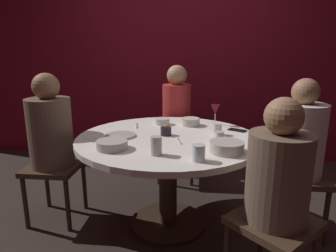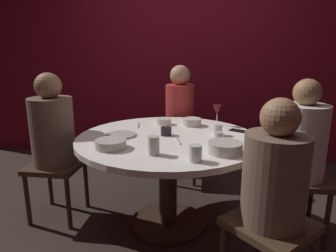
{
  "view_description": "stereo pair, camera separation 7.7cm",
  "coord_description": "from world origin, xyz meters",
  "px_view_note": "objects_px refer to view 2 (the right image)",
  "views": [
    {
      "loc": [
        0.21,
        -2.12,
        1.35
      ],
      "look_at": [
        0.0,
        0.0,
        0.81
      ],
      "focal_mm": 31.7,
      "sensor_mm": 36.0,
      "label": 1
    },
    {
      "loc": [
        0.29,
        -2.11,
        1.35
      ],
      "look_at": [
        0.0,
        0.0,
        0.81
      ],
      "focal_mm": 31.7,
      "sensor_mm": 36.0,
      "label": 2
    }
  ],
  "objects_px": {
    "dining_table": "(168,155)",
    "cell_phone": "(239,131)",
    "wine_glass": "(217,111)",
    "dinner_plate": "(121,135)",
    "seated_diner_right": "(302,143)",
    "bowl_serving_large": "(192,122)",
    "bowl_salad_center": "(111,144)",
    "candle_holder": "(166,131)",
    "seated_diner_front_right": "(274,181)",
    "bowl_small_white": "(164,121)",
    "bowl_sauce_side": "(225,148)",
    "cup_center_front": "(195,153)",
    "seated_diner_back": "(180,111)",
    "cup_by_left_diner": "(218,138)",
    "cup_near_candle": "(154,146)",
    "cup_by_right_diner": "(217,130)",
    "seated_diner_left": "(53,131)"
  },
  "relations": [
    {
      "from": "cell_phone",
      "to": "bowl_small_white",
      "type": "bearing_deg",
      "value": 106.6
    },
    {
      "from": "bowl_salad_center",
      "to": "cup_center_front",
      "type": "relative_size",
      "value": 2.11
    },
    {
      "from": "cup_by_right_diner",
      "to": "cup_near_candle",
      "type": "bearing_deg",
      "value": -128.52
    },
    {
      "from": "bowl_sauce_side",
      "to": "cup_center_front",
      "type": "bearing_deg",
      "value": -136.31
    },
    {
      "from": "seated_diner_back",
      "to": "bowl_serving_large",
      "type": "height_order",
      "value": "seated_diner_back"
    },
    {
      "from": "seated_diner_front_right",
      "to": "cup_center_front",
      "type": "bearing_deg",
      "value": 25.25
    },
    {
      "from": "seated_diner_back",
      "to": "candle_holder",
      "type": "bearing_deg",
      "value": -1.21
    },
    {
      "from": "dining_table",
      "to": "bowl_salad_center",
      "type": "bearing_deg",
      "value": -135.32
    },
    {
      "from": "seated_diner_back",
      "to": "wine_glass",
      "type": "height_order",
      "value": "seated_diner_back"
    },
    {
      "from": "bowl_serving_large",
      "to": "dining_table",
      "type": "bearing_deg",
      "value": -113.82
    },
    {
      "from": "bowl_sauce_side",
      "to": "cup_by_right_diner",
      "type": "distance_m",
      "value": 0.41
    },
    {
      "from": "seated_diner_back",
      "to": "cell_phone",
      "type": "distance_m",
      "value": 0.87
    },
    {
      "from": "wine_glass",
      "to": "bowl_small_white",
      "type": "xyz_separation_m",
      "value": [
        -0.46,
        -0.04,
        -0.1
      ]
    },
    {
      "from": "bowl_salad_center",
      "to": "bowl_small_white",
      "type": "bearing_deg",
      "value": 70.63
    },
    {
      "from": "dining_table",
      "to": "candle_holder",
      "type": "height_order",
      "value": "candle_holder"
    },
    {
      "from": "seated_diner_back",
      "to": "seated_diner_right",
      "type": "bearing_deg",
      "value": 46.58
    },
    {
      "from": "seated_diner_front_right",
      "to": "wine_glass",
      "type": "xyz_separation_m",
      "value": [
        -0.27,
        1.04,
        0.16
      ]
    },
    {
      "from": "candle_holder",
      "to": "bowl_serving_large",
      "type": "height_order",
      "value": "candle_holder"
    },
    {
      "from": "seated_diner_back",
      "to": "cell_phone",
      "type": "relative_size",
      "value": 8.71
    },
    {
      "from": "seated_diner_back",
      "to": "cup_center_front",
      "type": "xyz_separation_m",
      "value": [
        0.23,
        -1.39,
        0.03
      ]
    },
    {
      "from": "bowl_salad_center",
      "to": "bowl_small_white",
      "type": "xyz_separation_m",
      "value": [
        0.25,
        0.7,
        -0.0
      ]
    },
    {
      "from": "dining_table",
      "to": "cup_by_right_diner",
      "type": "height_order",
      "value": "cup_by_right_diner"
    },
    {
      "from": "dining_table",
      "to": "seated_diner_back",
      "type": "height_order",
      "value": "seated_diner_back"
    },
    {
      "from": "dining_table",
      "to": "candle_holder",
      "type": "distance_m",
      "value": 0.18
    },
    {
      "from": "seated_diner_front_right",
      "to": "cup_by_left_diner",
      "type": "bearing_deg",
      "value": -16.03
    },
    {
      "from": "seated_diner_back",
      "to": "cup_by_left_diner",
      "type": "bearing_deg",
      "value": 19.29
    },
    {
      "from": "bowl_serving_large",
      "to": "cup_by_right_diner",
      "type": "xyz_separation_m",
      "value": [
        0.21,
        -0.27,
        0.01
      ]
    },
    {
      "from": "candle_holder",
      "to": "cup_center_front",
      "type": "relative_size",
      "value": 0.87
    },
    {
      "from": "wine_glass",
      "to": "cup_near_candle",
      "type": "relative_size",
      "value": 1.52
    },
    {
      "from": "seated_diner_back",
      "to": "cup_center_front",
      "type": "bearing_deg",
      "value": 9.21
    },
    {
      "from": "bowl_serving_large",
      "to": "cup_near_candle",
      "type": "height_order",
      "value": "cup_near_candle"
    },
    {
      "from": "dining_table",
      "to": "seated_diner_right",
      "type": "distance_m",
      "value": 0.96
    },
    {
      "from": "seated_diner_left",
      "to": "wine_glass",
      "type": "bearing_deg",
      "value": 17.44
    },
    {
      "from": "cell_phone",
      "to": "bowl_sauce_side",
      "type": "height_order",
      "value": "bowl_sauce_side"
    },
    {
      "from": "bowl_salad_center",
      "to": "bowl_small_white",
      "type": "relative_size",
      "value": 1.61
    },
    {
      "from": "candle_holder",
      "to": "cup_by_left_diner",
      "type": "bearing_deg",
      "value": -24.55
    },
    {
      "from": "bowl_sauce_side",
      "to": "cup_center_front",
      "type": "relative_size",
      "value": 2.23
    },
    {
      "from": "seated_diner_left",
      "to": "wine_glass",
      "type": "height_order",
      "value": "seated_diner_left"
    },
    {
      "from": "bowl_salad_center",
      "to": "cell_phone",
      "type": "bearing_deg",
      "value": 32.38
    },
    {
      "from": "seated_diner_right",
      "to": "cup_by_right_diner",
      "type": "bearing_deg",
      "value": -8.22
    },
    {
      "from": "seated_diner_right",
      "to": "cell_phone",
      "type": "relative_size",
      "value": 8.38
    },
    {
      "from": "candle_holder",
      "to": "cup_by_right_diner",
      "type": "xyz_separation_m",
      "value": [
        0.38,
        0.06,
        0.01
      ]
    },
    {
      "from": "dining_table",
      "to": "cell_phone",
      "type": "relative_size",
      "value": 9.71
    },
    {
      "from": "wine_glass",
      "to": "dinner_plate",
      "type": "relative_size",
      "value": 0.78
    },
    {
      "from": "seated_diner_back",
      "to": "wine_glass",
      "type": "distance_m",
      "value": 0.63
    },
    {
      "from": "bowl_serving_large",
      "to": "bowl_salad_center",
      "type": "xyz_separation_m",
      "value": [
        -0.49,
        -0.69,
        -0.0
      ]
    },
    {
      "from": "seated_diner_front_right",
      "to": "bowl_small_white",
      "type": "relative_size",
      "value": 9.0
    },
    {
      "from": "dining_table",
      "to": "dinner_plate",
      "type": "xyz_separation_m",
      "value": [
        -0.35,
        -0.03,
        0.15
      ]
    },
    {
      "from": "dining_table",
      "to": "candle_holder",
      "type": "relative_size",
      "value": 16.28
    },
    {
      "from": "dining_table",
      "to": "seated_diner_left",
      "type": "xyz_separation_m",
      "value": [
        -0.92,
        0.0,
        0.15
      ]
    }
  ]
}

